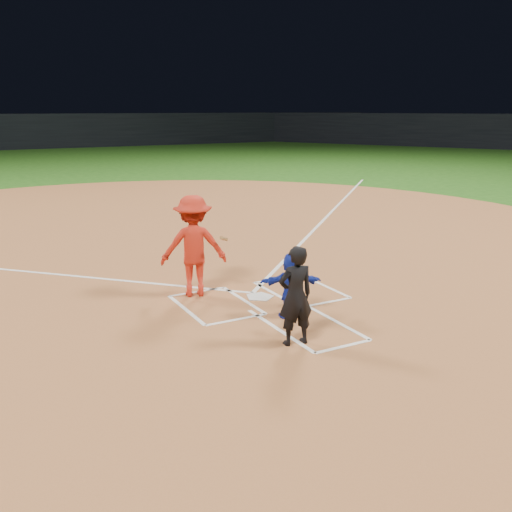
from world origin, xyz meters
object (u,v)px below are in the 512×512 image
home_plate (260,297)px  batter_at_plate (194,246)px  umpire (295,296)px  catcher (292,285)px

home_plate → batter_at_plate: 1.68m
home_plate → umpire: (-0.62, -2.32, 0.81)m
home_plate → catcher: 1.38m
catcher → batter_at_plate: (-1.06, 2.02, 0.41)m
umpire → batter_at_plate: batter_at_plate is taller
catcher → batter_at_plate: bearing=-41.0°
umpire → batter_at_plate: bearing=-76.9°
home_plate → batter_at_plate: batter_at_plate is taller
umpire → batter_at_plate: (-0.47, 3.10, 0.21)m
home_plate → batter_at_plate: (-1.09, 0.78, 1.01)m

